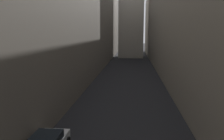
% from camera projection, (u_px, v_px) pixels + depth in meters
% --- Properties ---
extents(ground_plane, '(264.00, 264.00, 0.00)m').
position_uv_depth(ground_plane, '(128.00, 75.00, 42.75)').
color(ground_plane, black).
extents(building_block_left, '(14.99, 108.00, 20.10)m').
position_uv_depth(building_block_left, '(61.00, 20.00, 44.32)').
color(building_block_left, '#60594F').
rests_on(building_block_left, ground).
extents(building_block_right, '(12.49, 108.00, 19.87)m').
position_uv_depth(building_block_right, '(194.00, 20.00, 42.06)').
color(building_block_right, gray).
rests_on(building_block_right, ground).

